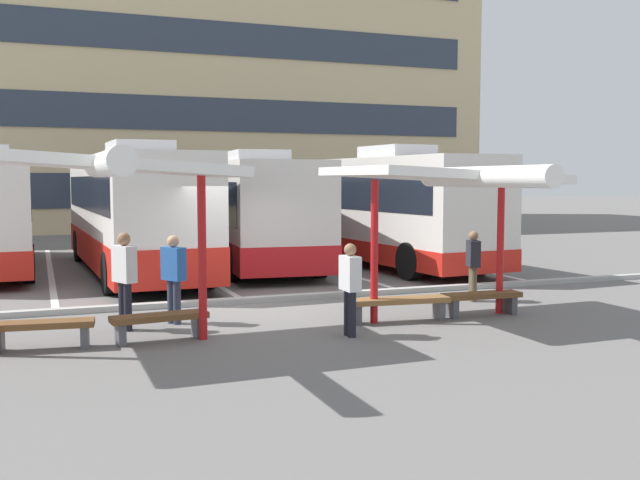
{
  "coord_description": "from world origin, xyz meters",
  "views": [
    {
      "loc": [
        -4.14,
        -14.64,
        2.65
      ],
      "look_at": [
        2.44,
        2.47,
        1.13
      ],
      "focal_mm": 41.17,
      "sensor_mm": 36.0,
      "label": 1
    }
  ],
  "objects_px": {
    "coach_bus_3": "(373,209)",
    "bench_0": "(42,329)",
    "waiting_passenger_0": "(124,274)",
    "waiting_shelter_0": "(101,168)",
    "waiting_shelter_1": "(448,179)",
    "coach_bus_2": "(249,212)",
    "bench_1": "(160,321)",
    "coach_bus_1": "(133,214)",
    "bench_2": "(398,304)",
    "bench_3": "(482,299)",
    "waiting_passenger_1": "(473,262)",
    "waiting_passenger_2": "(350,284)",
    "waiting_passenger_3": "(174,273)"
  },
  "relations": [
    {
      "from": "bench_2",
      "to": "waiting_passenger_1",
      "type": "bearing_deg",
      "value": 29.96
    },
    {
      "from": "bench_3",
      "to": "waiting_passenger_2",
      "type": "bearing_deg",
      "value": -165.47
    },
    {
      "from": "waiting_shelter_1",
      "to": "waiting_passenger_0",
      "type": "height_order",
      "value": "waiting_shelter_1"
    },
    {
      "from": "bench_0",
      "to": "waiting_passenger_1",
      "type": "height_order",
      "value": "waiting_passenger_1"
    },
    {
      "from": "bench_3",
      "to": "waiting_passenger_2",
      "type": "xyz_separation_m",
      "value": [
        -3.15,
        -0.82,
        0.57
      ]
    },
    {
      "from": "waiting_shelter_1",
      "to": "bench_2",
      "type": "relative_size",
      "value": 2.45
    },
    {
      "from": "coach_bus_2",
      "to": "waiting_passenger_3",
      "type": "distance_m",
      "value": 9.78
    },
    {
      "from": "coach_bus_1",
      "to": "coach_bus_2",
      "type": "bearing_deg",
      "value": 17.88
    },
    {
      "from": "coach_bus_1",
      "to": "bench_2",
      "type": "distance_m",
      "value": 9.87
    },
    {
      "from": "waiting_passenger_1",
      "to": "waiting_passenger_2",
      "type": "distance_m",
      "value": 4.55
    },
    {
      "from": "coach_bus_2",
      "to": "waiting_passenger_0",
      "type": "distance_m",
      "value": 10.43
    },
    {
      "from": "coach_bus_3",
      "to": "waiting_passenger_2",
      "type": "relative_size",
      "value": 7.1
    },
    {
      "from": "bench_0",
      "to": "waiting_passenger_0",
      "type": "height_order",
      "value": "waiting_passenger_0"
    },
    {
      "from": "coach_bus_3",
      "to": "waiting_passenger_2",
      "type": "distance_m",
      "value": 11.03
    },
    {
      "from": "bench_1",
      "to": "waiting_passenger_2",
      "type": "bearing_deg",
      "value": -14.38
    },
    {
      "from": "bench_2",
      "to": "bench_3",
      "type": "relative_size",
      "value": 1.24
    },
    {
      "from": "bench_1",
      "to": "waiting_passenger_3",
      "type": "distance_m",
      "value": 1.57
    },
    {
      "from": "coach_bus_2",
      "to": "bench_1",
      "type": "height_order",
      "value": "coach_bus_2"
    },
    {
      "from": "bench_2",
      "to": "bench_1",
      "type": "bearing_deg",
      "value": -179.2
    },
    {
      "from": "coach_bus_1",
      "to": "waiting_passenger_1",
      "type": "distance_m",
      "value": 9.87
    },
    {
      "from": "coach_bus_1",
      "to": "coach_bus_2",
      "type": "relative_size",
      "value": 0.96
    },
    {
      "from": "waiting_shelter_0",
      "to": "waiting_passenger_0",
      "type": "distance_m",
      "value": 2.39
    },
    {
      "from": "waiting_passenger_2",
      "to": "waiting_passenger_0",
      "type": "bearing_deg",
      "value": 151.82
    },
    {
      "from": "waiting_shelter_0",
      "to": "bench_3",
      "type": "height_order",
      "value": "waiting_shelter_0"
    },
    {
      "from": "bench_2",
      "to": "bench_3",
      "type": "distance_m",
      "value": 1.8
    },
    {
      "from": "coach_bus_3",
      "to": "waiting_shelter_0",
      "type": "distance_m",
      "value": 13.04
    },
    {
      "from": "waiting_passenger_1",
      "to": "waiting_passenger_2",
      "type": "xyz_separation_m",
      "value": [
        -3.91,
        -2.33,
        0.03
      ]
    },
    {
      "from": "coach_bus_3",
      "to": "bench_0",
      "type": "distance_m",
      "value": 13.42
    },
    {
      "from": "waiting_shelter_0",
      "to": "waiting_passenger_3",
      "type": "relative_size",
      "value": 2.93
    },
    {
      "from": "waiting_shelter_0",
      "to": "bench_1",
      "type": "distance_m",
      "value": 2.67
    },
    {
      "from": "waiting_passenger_2",
      "to": "waiting_passenger_3",
      "type": "bearing_deg",
      "value": 140.17
    },
    {
      "from": "waiting_passenger_0",
      "to": "waiting_passenger_1",
      "type": "bearing_deg",
      "value": 3.54
    },
    {
      "from": "bench_2",
      "to": "bench_3",
      "type": "height_order",
      "value": "same"
    },
    {
      "from": "coach_bus_2",
      "to": "bench_1",
      "type": "xyz_separation_m",
      "value": [
        -4.4,
        -10.31,
        -1.28
      ]
    },
    {
      "from": "bench_0",
      "to": "bench_1",
      "type": "distance_m",
      "value": 1.8
    },
    {
      "from": "waiting_shelter_0",
      "to": "waiting_shelter_1",
      "type": "bearing_deg",
      "value": 2.23
    },
    {
      "from": "waiting_passenger_2",
      "to": "waiting_passenger_3",
      "type": "relative_size",
      "value": 0.97
    },
    {
      "from": "bench_1",
      "to": "coach_bus_1",
      "type": "bearing_deg",
      "value": 85.76
    },
    {
      "from": "coach_bus_3",
      "to": "waiting_shelter_0",
      "type": "height_order",
      "value": "coach_bus_3"
    },
    {
      "from": "waiting_passenger_0",
      "to": "waiting_passenger_3",
      "type": "relative_size",
      "value": 1.06
    },
    {
      "from": "bench_3",
      "to": "waiting_passenger_2",
      "type": "distance_m",
      "value": 3.3
    },
    {
      "from": "coach_bus_2",
      "to": "bench_2",
      "type": "bearing_deg",
      "value": -89.99
    },
    {
      "from": "bench_2",
      "to": "waiting_passenger_2",
      "type": "distance_m",
      "value": 1.68
    },
    {
      "from": "bench_0",
      "to": "bench_3",
      "type": "distance_m",
      "value": 8.0
    },
    {
      "from": "bench_1",
      "to": "waiting_passenger_1",
      "type": "height_order",
      "value": "waiting_passenger_1"
    },
    {
      "from": "waiting_shelter_0",
      "to": "coach_bus_1",
      "type": "bearing_deg",
      "value": 80.58
    },
    {
      "from": "waiting_shelter_1",
      "to": "bench_3",
      "type": "relative_size",
      "value": 3.03
    },
    {
      "from": "waiting_passenger_3",
      "to": "bench_0",
      "type": "bearing_deg",
      "value": -149.47
    },
    {
      "from": "waiting_shelter_0",
      "to": "bench_3",
      "type": "distance_m",
      "value": 7.54
    },
    {
      "from": "bench_0",
      "to": "waiting_passenger_1",
      "type": "distance_m",
      "value": 8.92
    }
  ]
}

